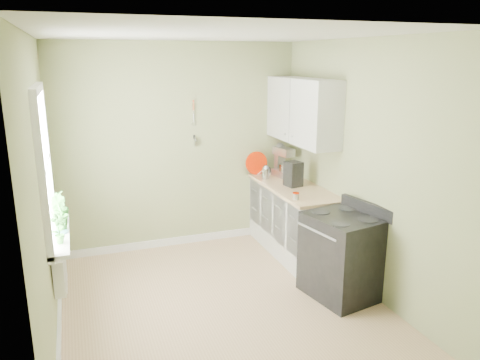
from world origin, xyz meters
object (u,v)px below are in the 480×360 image
object	(u,v)px
kettle	(266,172)
coffee_maker	(293,175)
stove	(342,255)
stand_mixer	(283,163)

from	to	relation	value
kettle	coffee_maker	bearing A→B (deg)	-68.12
stove	stand_mixer	distance (m)	1.85
stove	coffee_maker	bearing A→B (deg)	89.95
stand_mixer	coffee_maker	distance (m)	0.53
kettle	coffee_maker	world-z (taller)	coffee_maker
coffee_maker	kettle	bearing A→B (deg)	111.88
stove	stand_mixer	xyz separation A→B (m)	(0.11, 1.73, 0.64)
stove	kettle	world-z (taller)	kettle
stove	coffee_maker	world-z (taller)	coffee_maker
stove	kettle	distance (m)	1.76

